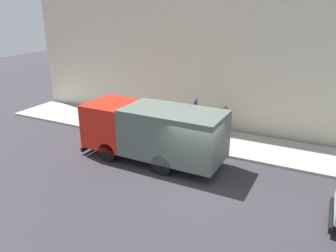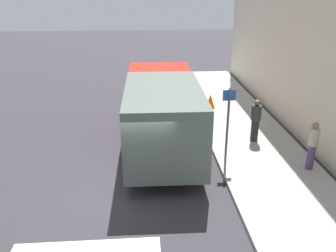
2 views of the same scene
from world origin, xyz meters
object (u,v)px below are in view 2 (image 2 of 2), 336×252
object	(u,v)px
pedestrian_walking	(256,120)
traffic_cone_orange	(210,101)
large_utility_truck	(162,111)
street_sign_post	(228,119)
pedestrian_standing	(313,145)

from	to	relation	value
pedestrian_walking	traffic_cone_orange	size ratio (longest dim) A/B	2.41
large_utility_truck	traffic_cone_orange	world-z (taller)	large_utility_truck
traffic_cone_orange	street_sign_post	xyz separation A→B (m)	(-0.51, -5.72, 1.21)
pedestrian_walking	pedestrian_standing	world-z (taller)	pedestrian_walking
street_sign_post	large_utility_truck	bearing A→B (deg)	148.09
large_utility_truck	pedestrian_walking	distance (m)	3.75
large_utility_truck	pedestrian_standing	bearing A→B (deg)	-22.92
large_utility_truck	street_sign_post	distance (m)	2.56
large_utility_truck	traffic_cone_orange	xyz separation A→B (m)	(2.68, 4.36, -1.09)
pedestrian_walking	pedestrian_standing	size ratio (longest dim) A/B	1.01
pedestrian_standing	large_utility_truck	bearing A→B (deg)	22.83
large_utility_truck	pedestrian_standing	size ratio (longest dim) A/B	4.25
traffic_cone_orange	street_sign_post	bearing A→B (deg)	-95.12
large_utility_truck	traffic_cone_orange	distance (m)	5.24
traffic_cone_orange	pedestrian_walking	bearing A→B (deg)	-76.09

